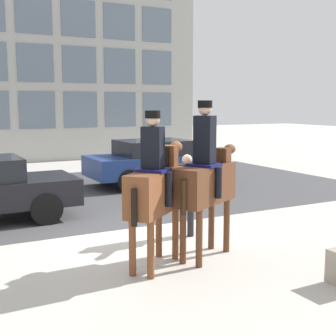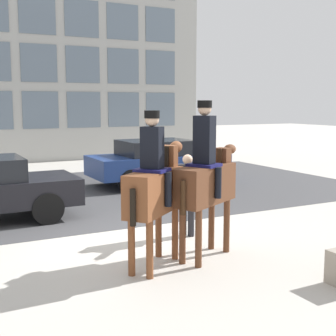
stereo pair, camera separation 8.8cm
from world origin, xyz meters
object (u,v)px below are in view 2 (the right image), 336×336
(mounted_horse_companion, at_px, (207,179))
(street_car_far_lane, at_px, (158,161))
(mounted_horse_lead, at_px, (155,187))
(pedestrian_bystander, at_px, (188,188))

(mounted_horse_companion, relative_size, street_car_far_lane, 0.60)
(mounted_horse_lead, bearing_deg, street_car_far_lane, 24.53)
(street_car_far_lane, bearing_deg, mounted_horse_lead, -116.33)
(pedestrian_bystander, bearing_deg, mounted_horse_lead, -0.19)
(mounted_horse_companion, relative_size, pedestrian_bystander, 1.63)
(mounted_horse_lead, distance_m, mounted_horse_companion, 0.97)
(mounted_horse_companion, bearing_deg, street_car_far_lane, 42.30)
(pedestrian_bystander, distance_m, street_car_far_lane, 6.08)
(mounted_horse_lead, distance_m, pedestrian_bystander, 1.87)
(mounted_horse_lead, xyz_separation_m, mounted_horse_companion, (0.97, 0.00, 0.04))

